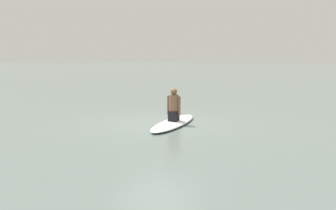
% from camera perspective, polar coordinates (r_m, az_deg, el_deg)
% --- Properties ---
extents(ground_plane, '(400.00, 400.00, 0.00)m').
position_cam_1_polar(ground_plane, '(10.72, -1.56, -3.18)').
color(ground_plane, slate).
extents(surfboard, '(1.87, 3.30, 0.12)m').
position_cam_1_polar(surfboard, '(10.64, 0.95, -2.94)').
color(surfboard, white).
rests_on(surfboard, ground).
extents(person_paddler, '(0.44, 0.41, 1.01)m').
position_cam_1_polar(person_paddler, '(10.56, 0.96, -0.19)').
color(person_paddler, black).
rests_on(person_paddler, surfboard).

